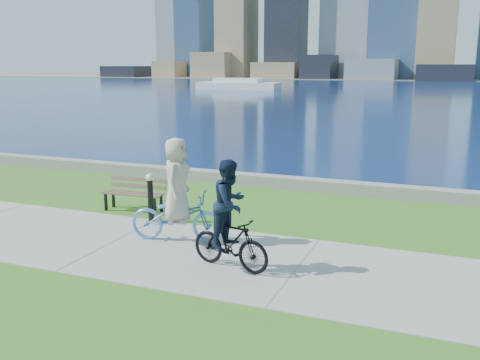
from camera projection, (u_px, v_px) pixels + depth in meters
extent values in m
plane|color=#2F6219|center=(296.00, 270.00, 9.77)|extent=(320.00, 320.00, 0.00)
cube|color=gray|center=(296.00, 269.00, 9.77)|extent=(80.00, 3.50, 0.02)
cube|color=slate|center=(356.00, 188.00, 15.35)|extent=(90.00, 0.50, 0.35)
cube|color=#0B1F4C|center=(438.00, 91.00, 75.06)|extent=(320.00, 131.00, 0.01)
cube|color=slate|center=(447.00, 79.00, 127.64)|extent=(320.00, 30.00, 0.12)
cube|color=black|center=(126.00, 72.00, 150.70)|extent=(10.94, 9.37, 3.07)
cube|color=#867152|center=(169.00, 69.00, 146.10)|extent=(6.86, 7.15, 4.43)
cube|color=#867152|center=(214.00, 65.00, 141.24)|extent=(9.81, 8.98, 6.63)
cube|color=#867152|center=(277.00, 71.00, 135.16)|extent=(11.38, 8.75, 4.04)
cube|color=black|center=(319.00, 67.00, 129.83)|extent=(7.52, 9.43, 5.78)
cube|color=slate|center=(372.00, 69.00, 124.70)|extent=(11.21, 9.71, 4.79)
cube|color=black|center=(445.00, 73.00, 117.67)|extent=(11.82, 9.22, 3.59)
cube|color=slate|center=(172.00, 15.00, 152.95)|extent=(7.48, 6.52, 34.98)
cube|color=navy|center=(194.00, 8.00, 149.51)|extent=(7.71, 10.12, 37.73)
cube|color=#867152|center=(237.00, 25.00, 142.32)|extent=(8.27, 11.19, 27.84)
cube|color=slate|center=(346.00, 24.00, 134.63)|extent=(11.98, 8.06, 27.06)
cube|color=navy|center=(397.00, 6.00, 128.83)|extent=(11.57, 10.67, 34.67)
cube|color=#867152|center=(439.00, 11.00, 122.95)|extent=(8.37, 10.27, 31.00)
cube|color=white|center=(238.00, 86.00, 77.98)|extent=(12.15, 3.47, 1.04)
cube|color=white|center=(238.00, 80.00, 77.81)|extent=(6.94, 2.60, 0.61)
cube|color=black|center=(106.00, 202.00, 13.66)|extent=(0.06, 0.06, 0.45)
cube|color=black|center=(155.00, 207.00, 13.22)|extent=(0.06, 0.06, 0.45)
cube|color=black|center=(113.00, 199.00, 13.99)|extent=(0.06, 0.06, 0.45)
cube|color=black|center=(161.00, 203.00, 13.56)|extent=(0.06, 0.06, 0.45)
cube|color=brown|center=(129.00, 195.00, 13.39)|extent=(1.59, 0.19, 0.04)
cube|color=brown|center=(133.00, 193.00, 13.54)|extent=(1.59, 0.19, 0.04)
cube|color=brown|center=(136.00, 192.00, 13.68)|extent=(1.59, 0.19, 0.04)
cube|color=brown|center=(138.00, 186.00, 13.77)|extent=(1.59, 0.15, 0.12)
cube|color=brown|center=(138.00, 180.00, 13.76)|extent=(1.59, 0.15, 0.12)
cylinder|color=black|center=(151.00, 200.00, 12.64)|extent=(0.13, 0.13, 1.04)
sphere|color=silver|center=(150.00, 177.00, 12.52)|extent=(0.19, 0.19, 0.19)
imported|color=#588FD7|center=(178.00, 217.00, 11.19)|extent=(1.11, 2.12, 1.06)
imported|color=beige|center=(177.00, 180.00, 11.03)|extent=(0.73, 0.97, 1.76)
imported|color=black|center=(230.00, 243.00, 9.68)|extent=(0.79, 1.68, 0.97)
imported|color=#101A31|center=(230.00, 203.00, 9.52)|extent=(0.74, 0.87, 1.59)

